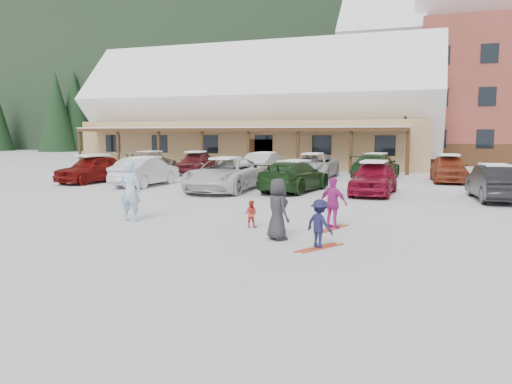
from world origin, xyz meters
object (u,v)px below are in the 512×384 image
(parked_car_0, at_px, (93,169))
(parked_car_12, at_px, (449,168))
(day_lodge, at_px, (257,118))
(adult_skier, at_px, (130,191))
(child_magenta, at_px, (333,203))
(parked_car_5, at_px, (495,183))
(parked_car_7, at_px, (150,162))
(parked_car_9, at_px, (265,164))
(bystander_dark, at_px, (278,209))
(parked_car_2, at_px, (226,174))
(parked_car_1, at_px, (146,172))
(parked_car_11, at_px, (376,166))
(parked_car_8, at_px, (196,163))
(parked_car_4, at_px, (374,178))
(parked_car_3, at_px, (294,176))
(parked_car_10, at_px, (313,166))
(child_navy, at_px, (320,224))
(lamp_post, at_px, (405,121))
(toddler_red, at_px, (251,214))

(parked_car_0, distance_m, parked_car_12, 19.34)
(day_lodge, relative_size, adult_skier, 15.71)
(child_magenta, relative_size, parked_car_5, 0.34)
(parked_car_7, distance_m, parked_car_9, 8.45)
(child_magenta, xyz_separation_m, bystander_dark, (-1.05, -1.88, 0.05))
(parked_car_0, height_order, parked_car_12, parked_car_12)
(child_magenta, distance_m, parked_car_12, 15.79)
(parked_car_0, bearing_deg, parked_car_12, 29.52)
(parked_car_2, distance_m, parked_car_9, 8.23)
(parked_car_1, height_order, parked_car_11, parked_car_11)
(child_magenta, relative_size, parked_car_8, 0.34)
(parked_car_4, distance_m, parked_car_12, 7.77)
(parked_car_3, height_order, parked_car_7, parked_car_7)
(parked_car_10, bearing_deg, parked_car_11, 11.98)
(adult_skier, xyz_separation_m, parked_car_5, (11.05, 8.76, -0.22))
(adult_skier, height_order, parked_car_9, adult_skier)
(parked_car_9, distance_m, parked_car_11, 6.72)
(bystander_dark, distance_m, parked_car_11, 17.75)
(bystander_dark, height_order, parked_car_9, bystander_dark)
(parked_car_7, bearing_deg, parked_car_3, 151.58)
(parked_car_4, distance_m, parked_car_8, 14.11)
(child_navy, height_order, parked_car_7, parked_car_7)
(child_magenta, bearing_deg, parked_car_0, -12.21)
(parked_car_3, bearing_deg, lamp_post, -96.16)
(day_lodge, xyz_separation_m, parked_car_10, (7.44, -11.54, -3.21))
(child_magenta, xyz_separation_m, parked_car_4, (0.23, 8.34, 0.00))
(parked_car_1, xyz_separation_m, parked_car_3, (7.75, 0.15, -0.02))
(parked_car_5, relative_size, parked_car_8, 1.00)
(parked_car_1, height_order, parked_car_12, parked_car_12)
(lamp_post, bearing_deg, parked_car_5, -74.75)
(parked_car_1, xyz_separation_m, parked_car_7, (-4.51, 7.88, -0.02))
(child_magenta, bearing_deg, parked_car_7, -27.29)
(day_lodge, height_order, parked_car_9, day_lodge)
(parked_car_7, bearing_deg, parked_car_9, -179.05)
(parked_car_4, bearing_deg, parked_car_1, -177.19)
(adult_skier, bearing_deg, parked_car_3, -112.96)
(parked_car_8, bearing_deg, adult_skier, -77.11)
(parked_car_4, bearing_deg, adult_skier, -122.51)
(day_lodge, distance_m, parked_car_7, 11.75)
(day_lodge, height_order, parked_car_12, day_lodge)
(parked_car_7, bearing_deg, parked_car_8, 175.78)
(adult_skier, height_order, parked_car_7, adult_skier)
(parked_car_5, distance_m, parked_car_8, 18.49)
(parked_car_0, height_order, parked_car_10, parked_car_0)
(bystander_dark, height_order, parked_car_7, bystander_dark)
(toddler_red, relative_size, bystander_dark, 0.50)
(lamp_post, relative_size, parked_car_12, 1.42)
(parked_car_3, distance_m, parked_car_5, 8.33)
(parked_car_4, bearing_deg, parked_car_5, -2.10)
(lamp_post, height_order, parked_car_3, lamp_post)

